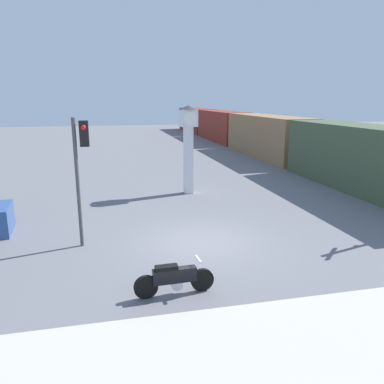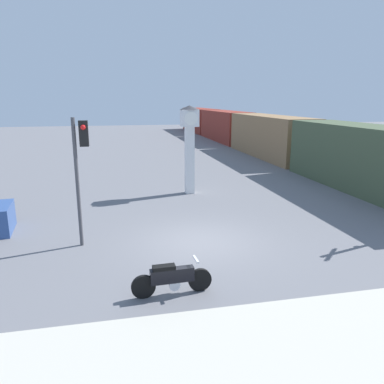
% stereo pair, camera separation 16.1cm
% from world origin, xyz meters
% --- Properties ---
extents(ground_plane, '(120.00, 120.00, 0.00)m').
position_xyz_m(ground_plane, '(0.00, 0.00, 0.00)').
color(ground_plane, slate).
extents(motorcycle, '(2.03, 0.44, 0.89)m').
position_xyz_m(motorcycle, '(-1.48, -3.28, 0.43)').
color(motorcycle, black).
rests_on(motorcycle, ground_plane).
extents(clock_tower, '(0.99, 0.99, 4.44)m').
position_xyz_m(clock_tower, '(1.07, 6.81, 2.93)').
color(clock_tower, white).
rests_on(clock_tower, ground_plane).
extents(freight_train, '(2.80, 50.84, 3.40)m').
position_xyz_m(freight_train, '(10.32, 24.51, 1.70)').
color(freight_train, '#425138').
rests_on(freight_train, ground_plane).
extents(traffic_light, '(0.50, 0.35, 4.19)m').
position_xyz_m(traffic_light, '(-3.76, 0.55, 2.88)').
color(traffic_light, '#47474C').
rests_on(traffic_light, ground_plane).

